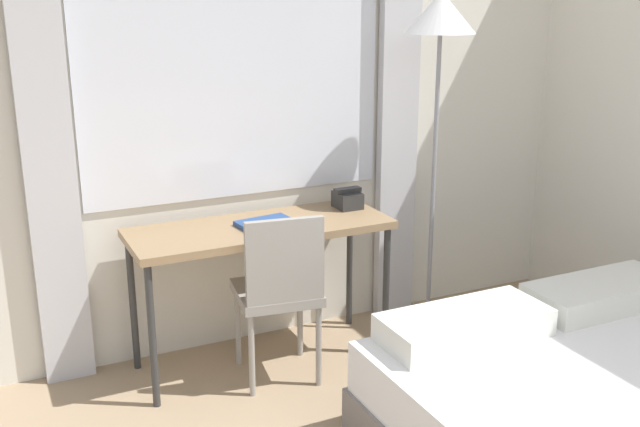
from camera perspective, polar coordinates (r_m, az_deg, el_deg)
name	(u,v)px	position (r m, az deg, el deg)	size (l,w,h in m)	color
wall_back_with_window	(255,100)	(4.03, -4.95, 8.64)	(4.89, 0.13, 2.70)	silver
desk	(261,237)	(3.85, -4.55, -1.82)	(1.34, 0.50, 0.76)	#937551
desk_chair	(279,286)	(3.70, -3.11, -5.53)	(0.45, 0.45, 0.89)	gray
standing_lamp	(440,43)	(4.05, 9.11, 12.71)	(0.37, 0.37, 1.91)	#4C4C51
telephone	(347,199)	(4.10, 2.11, 1.11)	(0.15, 0.15, 0.11)	#2D2D2D
book	(265,223)	(3.81, -4.21, -0.71)	(0.30, 0.20, 0.02)	navy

